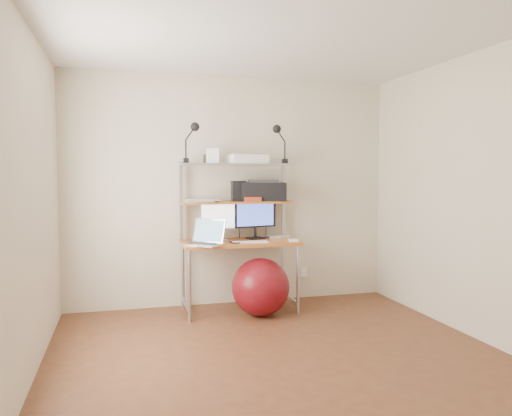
{
  "coord_description": "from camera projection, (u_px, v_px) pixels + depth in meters",
  "views": [
    {
      "loc": [
        -1.18,
        -3.6,
        1.45
      ],
      "look_at": [
        0.1,
        1.15,
        1.1
      ],
      "focal_mm": 35.0,
      "sensor_mm": 36.0,
      "label": 1
    }
  ],
  "objects": [
    {
      "name": "room",
      "position": [
        282.0,
        199.0,
        3.78
      ],
      "size": [
        3.6,
        3.6,
        3.6
      ],
      "color": "brown",
      "rests_on": "ground"
    },
    {
      "name": "box_white",
      "position": [
        213.0,
        156.0,
        5.17
      ],
      "size": [
        0.15,
        0.13,
        0.15
      ],
      "primitive_type": "cube",
      "rotation": [
        0.0,
        0.0,
        -0.2
      ],
      "color": "white",
      "rests_on": "top_shelf"
    },
    {
      "name": "computer_desk",
      "position": [
        238.0,
        220.0,
        5.25
      ],
      "size": [
        1.2,
        0.6,
        1.57
      ],
      "color": "#C96827",
      "rests_on": "ground"
    },
    {
      "name": "phone",
      "position": [
        234.0,
        242.0,
        5.08
      ],
      "size": [
        0.08,
        0.14,
        0.01
      ],
      "primitive_type": "cube",
      "rotation": [
        0.0,
        0.0,
        0.12
      ],
      "color": "black",
      "rests_on": "desktop"
    },
    {
      "name": "box_grey",
      "position": [
        208.0,
        159.0,
        5.25
      ],
      "size": [
        0.1,
        0.1,
        0.09
      ],
      "primitive_type": "cube",
      "rotation": [
        0.0,
        0.0,
        0.02
      ],
      "color": "#313033",
      "rests_on": "top_shelf"
    },
    {
      "name": "scanner",
      "position": [
        247.0,
        159.0,
        5.29
      ],
      "size": [
        0.44,
        0.32,
        0.11
      ],
      "rotation": [
        0.0,
        0.0,
        0.16
      ],
      "color": "white",
      "rests_on": "top_shelf"
    },
    {
      "name": "mac_mini",
      "position": [
        276.0,
        237.0,
        5.41
      ],
      "size": [
        0.23,
        0.23,
        0.04
      ],
      "primitive_type": "cube",
      "rotation": [
        0.0,
        0.0,
        0.05
      ],
      "color": "silver",
      "rests_on": "desktop"
    },
    {
      "name": "laptop",
      "position": [
        206.0,
        239.0,
        4.95
      ],
      "size": [
        0.46,
        0.46,
        0.32
      ],
      "rotation": [
        0.0,
        0.0,
        -0.78
      ],
      "color": "silver",
      "rests_on": "desktop"
    },
    {
      "name": "keyboard",
      "position": [
        250.0,
        242.0,
        5.11
      ],
      "size": [
        0.38,
        0.13,
        0.01
      ],
      "primitive_type": "cube",
      "rotation": [
        0.0,
        0.0,
        -0.07
      ],
      "color": "white",
      "rests_on": "desktop"
    },
    {
      "name": "mouse",
      "position": [
        294.0,
        240.0,
        5.18
      ],
      "size": [
        0.09,
        0.06,
        0.03
      ],
      "primitive_type": "cube",
      "rotation": [
        0.0,
        0.0,
        -0.07
      ],
      "color": "white",
      "rests_on": "desktop"
    },
    {
      "name": "monitor_silver",
      "position": [
        218.0,
        218.0,
        5.24
      ],
      "size": [
        0.39,
        0.14,
        0.44
      ],
      "rotation": [
        0.0,
        0.0,
        0.02
      ],
      "color": "#A6A6AB",
      "rests_on": "desktop"
    },
    {
      "name": "paper_stack",
      "position": [
        201.0,
        201.0,
        5.2
      ],
      "size": [
        0.39,
        0.41,
        0.02
      ],
      "color": "white",
      "rests_on": "mid_shelf"
    },
    {
      "name": "monitor_black",
      "position": [
        255.0,
        216.0,
        5.39
      ],
      "size": [
        0.48,
        0.17,
        0.49
      ],
      "rotation": [
        0.0,
        0.0,
        0.21
      ],
      "color": "black",
      "rests_on": "desktop"
    },
    {
      "name": "printer",
      "position": [
        263.0,
        191.0,
        5.4
      ],
      "size": [
        0.54,
        0.42,
        0.23
      ],
      "rotation": [
        0.0,
        0.0,
        -0.22
      ],
      "color": "black",
      "rests_on": "mid_shelf"
    },
    {
      "name": "exercise_ball",
      "position": [
        261.0,
        287.0,
        5.06
      ],
      "size": [
        0.59,
        0.59,
        0.59
      ],
      "primitive_type": "sphere",
      "color": "maroon",
      "rests_on": "floor"
    },
    {
      "name": "nas_cube",
      "position": [
        239.0,
        191.0,
        5.32
      ],
      "size": [
        0.16,
        0.16,
        0.22
      ],
      "primitive_type": "cube",
      "rotation": [
        0.0,
        0.0,
        -0.07
      ],
      "color": "black",
      "rests_on": "mid_shelf"
    },
    {
      "name": "clip_lamp_right",
      "position": [
        279.0,
        135.0,
        5.31
      ],
      "size": [
        0.16,
        0.09,
        0.41
      ],
      "color": "black",
      "rests_on": "top_shelf"
    },
    {
      "name": "clip_lamp_left",
      "position": [
        193.0,
        133.0,
        5.06
      ],
      "size": [
        0.16,
        0.09,
        0.41
      ],
      "color": "black",
      "rests_on": "top_shelf"
    },
    {
      "name": "wall_outlet",
      "position": [
        304.0,
        272.0,
        5.79
      ],
      "size": [
        0.08,
        0.01,
        0.12
      ],
      "primitive_type": "cube",
      "color": "white",
      "rests_on": "room"
    },
    {
      "name": "red_box",
      "position": [
        252.0,
        199.0,
        5.24
      ],
      "size": [
        0.18,
        0.12,
        0.05
      ],
      "primitive_type": "cube",
      "rotation": [
        0.0,
        0.0,
        -0.03
      ],
      "color": "#AF3A1C",
      "rests_on": "mid_shelf"
    }
  ]
}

